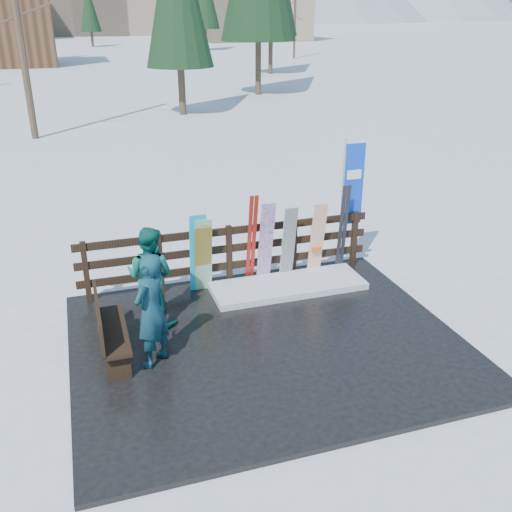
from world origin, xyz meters
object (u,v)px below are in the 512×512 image
object	(u,v)px
snowboard_0	(198,254)
person_back	(150,276)
snowboard_2	(203,259)
rental_flag	(350,189)
bench	(108,328)
snowboard_1	(204,255)
snowboard_3	(266,243)
snowboard_5	(317,240)
person_front	(151,310)
snowboard_4	(288,244)

from	to	relation	value
snowboard_0	person_back	size ratio (longest dim) A/B	0.92
person_back	snowboard_2	bearing A→B (deg)	-106.47
rental_flag	person_back	distance (m)	4.31
bench	rental_flag	xyz separation A→B (m)	(4.86, 2.00, 1.09)
bench	snowboard_1	size ratio (longest dim) A/B	1.03
bench	snowboard_2	size ratio (longest dim) A/B	1.12
snowboard_1	snowboard_2	world-z (taller)	snowboard_1
bench	snowboard_3	xyz separation A→B (m)	(3.04, 1.73, 0.30)
bench	snowboard_1	bearing A→B (deg)	43.11
bench	snowboard_5	world-z (taller)	snowboard_5
person_front	snowboard_2	bearing A→B (deg)	-165.50
bench	snowboard_3	size ratio (longest dim) A/B	0.90
snowboard_3	person_front	size ratio (longest dim) A/B	0.96
snowboard_5	snowboard_3	bearing A→B (deg)	180.00
snowboard_2	rental_flag	world-z (taller)	rental_flag
snowboard_4	person_front	bearing A→B (deg)	-144.46
snowboard_5	person_front	xyz separation A→B (m)	(-3.47, -2.06, 0.11)
snowboard_4	snowboard_0	bearing A→B (deg)	180.00
snowboard_5	person_back	world-z (taller)	person_back
snowboard_2	bench	bearing A→B (deg)	-136.63
snowboard_1	rental_flag	bearing A→B (deg)	5.12
snowboard_5	person_front	world-z (taller)	person_front
snowboard_0	person_back	distance (m)	1.30
person_back	person_front	bearing A→B (deg)	116.68
snowboard_2	rental_flag	distance (m)	3.19
snowboard_5	bench	bearing A→B (deg)	-157.00
snowboard_3	person_back	size ratio (longest dim) A/B	0.99
snowboard_1	person_front	bearing A→B (deg)	-121.03
snowboard_3	snowboard_4	distance (m)	0.46
snowboard_0	snowboard_2	world-z (taller)	snowboard_0
snowboard_1	rental_flag	xyz separation A→B (m)	(3.01, 0.27, 0.89)
snowboard_4	rental_flag	bearing A→B (deg)	11.15
snowboard_0	snowboard_5	world-z (taller)	snowboard_0
snowboard_3	rental_flag	bearing A→B (deg)	8.43
rental_flag	person_front	xyz separation A→B (m)	(-4.25, -2.33, -0.73)
snowboard_1	snowboard_4	distance (m)	1.64
snowboard_4	person_back	bearing A→B (deg)	-162.40
rental_flag	person_front	size ratio (longest dim) A/B	1.49
snowboard_1	rental_flag	distance (m)	3.15
snowboard_3	person_back	bearing A→B (deg)	-159.16
snowboard_4	snowboard_5	size ratio (longest dim) A/B	0.98
snowboard_1	snowboard_4	size ratio (longest dim) A/B	0.97
bench	snowboard_3	distance (m)	3.51
bench	snowboard_1	xyz separation A→B (m)	(1.85, 1.73, 0.20)
person_front	person_back	distance (m)	1.21
snowboard_5	rental_flag	world-z (taller)	rental_flag
snowboard_3	snowboard_5	xyz separation A→B (m)	(1.04, -0.00, -0.06)
person_front	snowboard_4	bearing A→B (deg)	170.71
snowboard_1	snowboard_2	xyz separation A→B (m)	(-0.02, 0.00, -0.06)
snowboard_2	snowboard_1	bearing A→B (deg)	0.00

